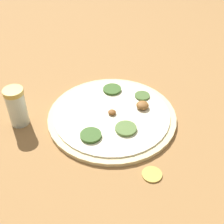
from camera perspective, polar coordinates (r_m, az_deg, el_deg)
ground_plane at (r=0.81m, az=0.00°, el=-1.10°), size 3.00×3.00×0.00m
pizza at (r=0.81m, az=0.08°, el=-0.69°), size 0.33×0.33×0.03m
spice_jar at (r=0.80m, az=-17.03°, el=0.95°), size 0.05×0.05×0.10m
loose_cap at (r=0.69m, az=7.33°, el=-11.15°), size 0.04×0.04×0.01m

